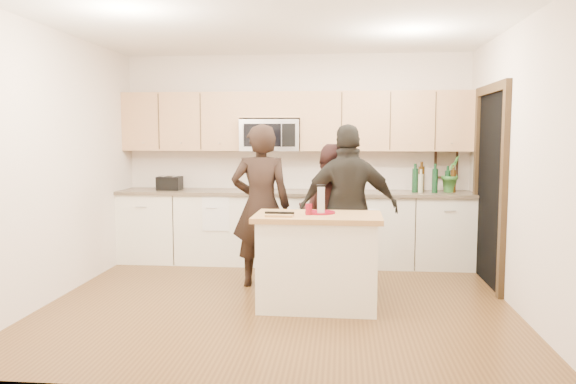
# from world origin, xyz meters

# --- Properties ---
(floor) EXTENTS (4.50, 4.50, 0.00)m
(floor) POSITION_xyz_m (0.00, 0.00, 0.00)
(floor) COLOR brown
(floor) RESTS_ON ground
(room_shell) EXTENTS (4.52, 4.02, 2.71)m
(room_shell) POSITION_xyz_m (0.00, 0.00, 1.73)
(room_shell) COLOR beige
(room_shell) RESTS_ON ground
(back_cabinetry) EXTENTS (4.50, 0.66, 0.94)m
(back_cabinetry) POSITION_xyz_m (0.00, 1.69, 0.47)
(back_cabinetry) COLOR white
(back_cabinetry) RESTS_ON ground
(upper_cabinetry) EXTENTS (4.50, 0.33, 0.75)m
(upper_cabinetry) POSITION_xyz_m (0.03, 1.83, 1.84)
(upper_cabinetry) COLOR tan
(upper_cabinetry) RESTS_ON ground
(microwave) EXTENTS (0.76, 0.41, 0.40)m
(microwave) POSITION_xyz_m (-0.31, 1.80, 1.65)
(microwave) COLOR silver
(microwave) RESTS_ON ground
(doorway) EXTENTS (0.06, 1.25, 2.20)m
(doorway) POSITION_xyz_m (2.23, 0.90, 1.16)
(doorway) COLOR black
(doorway) RESTS_ON ground
(framed_picture) EXTENTS (0.30, 0.03, 0.38)m
(framed_picture) POSITION_xyz_m (1.95, 1.98, 1.28)
(framed_picture) COLOR black
(framed_picture) RESTS_ON ground
(dish_towel) EXTENTS (0.34, 0.60, 0.48)m
(dish_towel) POSITION_xyz_m (-0.95, 1.50, 0.80)
(dish_towel) COLOR white
(dish_towel) RESTS_ON ground
(island) EXTENTS (1.21, 0.72, 0.90)m
(island) POSITION_xyz_m (0.39, -0.15, 0.45)
(island) COLOR white
(island) RESTS_ON ground
(red_plate) EXTENTS (0.29, 0.29, 0.02)m
(red_plate) POSITION_xyz_m (0.40, -0.07, 0.91)
(red_plate) COLOR maroon
(red_plate) RESTS_ON island
(box_grater) EXTENTS (0.08, 0.06, 0.26)m
(box_grater) POSITION_xyz_m (0.42, -0.14, 1.05)
(box_grater) COLOR silver
(box_grater) RESTS_ON red_plate
(drink_glass) EXTENTS (0.07, 0.07, 0.11)m
(drink_glass) POSITION_xyz_m (0.30, -0.19, 0.95)
(drink_glass) COLOR maroon
(drink_glass) RESTS_ON island
(cutting_board) EXTENTS (0.26, 0.17, 0.02)m
(cutting_board) POSITION_xyz_m (0.04, -0.31, 0.91)
(cutting_board) COLOR #AE7848
(cutting_board) RESTS_ON island
(tongs) EXTENTS (0.28, 0.03, 0.02)m
(tongs) POSITION_xyz_m (0.04, -0.29, 0.93)
(tongs) COLOR black
(tongs) RESTS_ON cutting_board
(knife) EXTENTS (0.20, 0.02, 0.01)m
(knife) POSITION_xyz_m (0.06, -0.26, 0.92)
(knife) COLOR silver
(knife) RESTS_ON cutting_board
(toaster) EXTENTS (0.30, 0.24, 0.18)m
(toaster) POSITION_xyz_m (-1.62, 1.67, 1.03)
(toaster) COLOR black
(toaster) RESTS_ON back_cabinetry
(bottle_cluster) EXTENTS (0.54, 0.27, 0.37)m
(bottle_cluster) POSITION_xyz_m (1.71, 1.68, 1.11)
(bottle_cluster) COLOR #103219
(bottle_cluster) RESTS_ON back_cabinetry
(orchid) EXTENTS (0.33, 0.33, 0.47)m
(orchid) POSITION_xyz_m (1.97, 1.72, 1.17)
(orchid) COLOR #387930
(orchid) RESTS_ON back_cabinetry
(woman_left) EXTENTS (0.68, 0.48, 1.77)m
(woman_left) POSITION_xyz_m (-0.26, 0.57, 0.88)
(woman_left) COLOR black
(woman_left) RESTS_ON ground
(woman_center) EXTENTS (0.89, 0.77, 1.56)m
(woman_center) POSITION_xyz_m (0.49, 0.62, 0.78)
(woman_center) COLOR #311A18
(woman_center) RESTS_ON ground
(woman_right) EXTENTS (1.08, 0.57, 1.76)m
(woman_right) POSITION_xyz_m (0.69, 0.40, 0.88)
(woman_right) COLOR black
(woman_right) RESTS_ON ground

